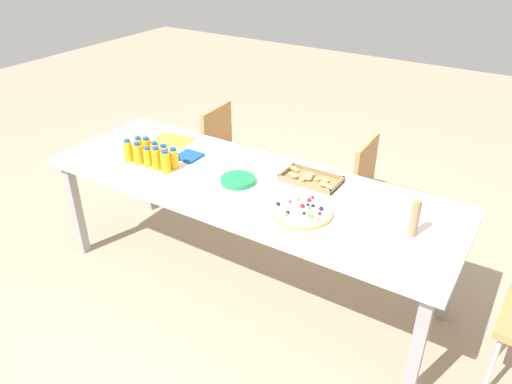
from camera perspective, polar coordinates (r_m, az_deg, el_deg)
The scene contains 20 objects.
ground_plane at distance 3.33m, azimuth -1.01°, elevation -10.19°, with size 12.00×12.00×0.00m, color tan.
party_table at distance 2.94m, azimuth -1.13°, elevation 0.14°, with size 2.52×0.86×0.75m.
chair_far_right at distance 3.42m, azimuth 14.10°, elevation 0.20°, with size 0.41×0.41×0.83m.
chair_far_left at distance 3.90m, azimuth -3.03°, elevation 4.88°, with size 0.42×0.42×0.83m.
juice_bottle_0 at distance 3.23m, azimuth -14.58°, elevation 4.63°, with size 0.05×0.05×0.15m.
juice_bottle_1 at distance 3.18m, azimuth -13.53°, elevation 4.32°, with size 0.06×0.06×0.14m.
juice_bottle_2 at distance 3.14m, azimuth -12.41°, elevation 3.93°, with size 0.05×0.05×0.13m.
juice_bottle_3 at distance 3.09m, azimuth -11.48°, elevation 3.79°, with size 0.05×0.05×0.15m.
juice_bottle_4 at distance 3.04m, azimuth -10.45°, elevation 3.44°, with size 0.06×0.06×0.15m.
juice_bottle_5 at distance 3.28m, azimuth -13.42°, elevation 5.06°, with size 0.06×0.06×0.14m.
juice_bottle_6 at distance 3.23m, azimuth -12.51°, elevation 4.90°, with size 0.06×0.06×0.15m.
juice_bottle_7 at distance 3.18m, azimuth -11.59°, elevation 4.48°, with size 0.06×0.06×0.14m.
juice_bottle_8 at distance 3.14m, azimuth -10.60°, elevation 4.23°, with size 0.06×0.06×0.13m.
juice_bottle_9 at distance 3.09m, azimuth -9.52°, elevation 3.84°, with size 0.06×0.06×0.13m.
fruit_pizza at distance 2.61m, azimuth 5.34°, elevation -2.30°, with size 0.33×0.33×0.05m.
snack_tray at distance 2.93m, azimuth 6.22°, elevation 1.55°, with size 0.35×0.20×0.04m.
plate_stack at distance 2.90m, azimuth -2.10°, elevation 1.39°, with size 0.21×0.21×0.03m.
napkin_stack at distance 3.23m, azimuth -7.79°, elevation 4.14°, with size 0.15×0.15×0.02m, color #194CA5.
cardboard_tube at distance 2.51m, azimuth 17.91°, elevation -2.90°, with size 0.04×0.04×0.20m, color #9E7A56.
paper_folder at distance 3.49m, azimuth -9.63°, elevation 5.92°, with size 0.26×0.20×0.01m, color yellow.
Camera 1 is at (1.41, -2.13, 2.14)m, focal length 34.52 mm.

